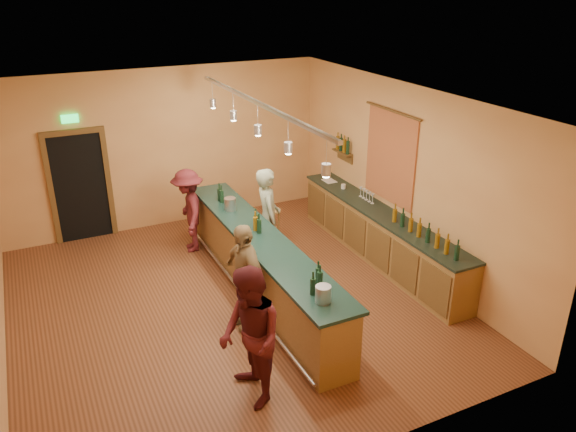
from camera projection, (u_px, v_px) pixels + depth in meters
name	position (u px, v px, depth m)	size (l,w,h in m)	color
floor	(230.00, 302.00, 8.96)	(7.00, 7.00, 0.00)	#542D18
ceiling	(220.00, 102.00, 7.69)	(6.50, 7.00, 0.02)	silver
wall_back	(165.00, 149.00, 11.22)	(6.50, 0.02, 3.20)	#BE7B47
wall_front	(349.00, 335.00, 5.43)	(6.50, 0.02, 3.20)	#BE7B47
wall_right	(404.00, 178.00, 9.63)	(0.02, 7.00, 3.20)	#BE7B47
doorway	(80.00, 184.00, 10.70)	(1.15, 0.09, 2.48)	black
tapestry	(390.00, 158.00, 9.85)	(0.03, 1.40, 1.60)	#A82127
bottle_shelf	(343.00, 146.00, 11.14)	(0.17, 0.55, 0.54)	#523A18
back_counter	(380.00, 235.00, 10.10)	(0.60, 4.55, 1.27)	brown
tasting_bar	(261.00, 261.00, 8.94)	(0.73, 5.10, 1.38)	brown
pendant_track	(258.00, 114.00, 8.00)	(0.11, 4.60, 0.50)	silver
bartender	(268.00, 217.00, 9.83)	(0.65, 0.43, 1.79)	gray
customer_a	(250.00, 338.00, 6.58)	(0.87, 0.68, 1.78)	#59191E
customer_b	(244.00, 276.00, 8.07)	(0.96, 0.40, 1.63)	#997A51
customer_c	(189.00, 211.00, 10.37)	(1.02, 0.59, 1.58)	#59191E
bar_stool	(273.00, 217.00, 10.81)	(0.32, 0.32, 0.66)	#9F8148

